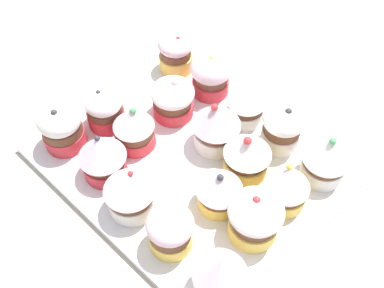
% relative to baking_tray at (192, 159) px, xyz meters
% --- Properties ---
extents(ground_plane, '(1.80, 1.80, 0.03)m').
position_rel_baking_tray_xyz_m(ground_plane, '(0.00, 0.00, -0.02)').
color(ground_plane, '#B2A899').
extents(baking_tray, '(0.33, 0.40, 0.01)m').
position_rel_baking_tray_xyz_m(baking_tray, '(0.00, 0.00, 0.00)').
color(baking_tray, silver).
rests_on(baking_tray, ground_plane).
extents(cupcake_0, '(0.06, 0.06, 0.07)m').
position_rel_baking_tray_xyz_m(cupcake_0, '(-0.11, -0.15, 0.04)').
color(cupcake_0, white).
rests_on(cupcake_0, baking_tray).
extents(cupcake_1, '(0.07, 0.07, 0.07)m').
position_rel_baking_tray_xyz_m(cupcake_1, '(-0.03, -0.14, 0.04)').
color(cupcake_1, '#EFC651').
rests_on(cupcake_1, baking_tray).
extents(cupcake_2, '(0.06, 0.06, 0.07)m').
position_rel_baking_tray_xyz_m(cupcake_2, '(0.03, -0.14, 0.04)').
color(cupcake_2, '#EFC651').
rests_on(cupcake_2, baking_tray).
extents(cupcake_3, '(0.06, 0.06, 0.08)m').
position_rel_baking_tray_xyz_m(cupcake_3, '(0.10, -0.15, 0.05)').
color(cupcake_3, white).
rests_on(cupcake_3, baking_tray).
extents(cupcake_4, '(0.06, 0.06, 0.07)m').
position_rel_baking_tray_xyz_m(cupcake_4, '(-0.11, -0.07, 0.04)').
color(cupcake_4, '#EFC651').
rests_on(cupcake_4, baking_tray).
extents(cupcake_5, '(0.06, 0.06, 0.07)m').
position_rel_baking_tray_xyz_m(cupcake_5, '(-0.03, -0.08, 0.04)').
color(cupcake_5, '#EFC651').
rests_on(cupcake_5, baking_tray).
extents(cupcake_6, '(0.06, 0.06, 0.08)m').
position_rel_baking_tray_xyz_m(cupcake_6, '(0.03, -0.07, 0.04)').
color(cupcake_6, '#EFC651').
rests_on(cupcake_6, baking_tray).
extents(cupcake_7, '(0.06, 0.06, 0.07)m').
position_rel_baking_tray_xyz_m(cupcake_7, '(0.11, -0.07, 0.04)').
color(cupcake_7, white).
rests_on(cupcake_7, baking_tray).
extents(cupcake_8, '(0.07, 0.07, 0.08)m').
position_rel_baking_tray_xyz_m(cupcake_8, '(-0.11, -0.00, 0.04)').
color(cupcake_8, white).
rests_on(cupcake_8, baking_tray).
extents(cupcake_9, '(0.07, 0.07, 0.08)m').
position_rel_baking_tray_xyz_m(cupcake_9, '(0.04, -0.01, 0.05)').
color(cupcake_9, white).
rests_on(cupcake_9, baking_tray).
extents(cupcake_10, '(0.06, 0.06, 0.08)m').
position_rel_baking_tray_xyz_m(cupcake_10, '(0.11, -0.01, 0.04)').
color(cupcake_10, white).
rests_on(cupcake_10, baking_tray).
extents(cupcake_11, '(0.06, 0.06, 0.08)m').
position_rel_baking_tray_xyz_m(cupcake_11, '(-0.10, 0.07, 0.04)').
color(cupcake_11, '#D1333D').
rests_on(cupcake_11, baking_tray).
extents(cupcake_12, '(0.06, 0.06, 0.08)m').
position_rel_baking_tray_xyz_m(cupcake_12, '(-0.04, 0.08, 0.04)').
color(cupcake_12, '#D1333D').
rests_on(cupcake_12, baking_tray).
extents(cupcake_13, '(0.07, 0.07, 0.06)m').
position_rel_baking_tray_xyz_m(cupcake_13, '(0.04, 0.08, 0.04)').
color(cupcake_13, '#D1333D').
rests_on(cupcake_13, baking_tray).
extents(cupcake_14, '(0.06, 0.06, 0.07)m').
position_rel_baking_tray_xyz_m(cupcake_14, '(0.11, 0.07, 0.04)').
color(cupcake_14, '#D1333D').
rests_on(cupcake_14, baking_tray).
extents(cupcake_15, '(0.06, 0.06, 0.08)m').
position_rel_baking_tray_xyz_m(cupcake_15, '(-0.11, 0.15, 0.04)').
color(cupcake_15, '#D1333D').
rests_on(cupcake_15, baking_tray).
extents(cupcake_16, '(0.06, 0.06, 0.07)m').
position_rel_baking_tray_xyz_m(cupcake_16, '(-0.04, 0.14, 0.04)').
color(cupcake_16, '#D1333D').
rests_on(cupcake_16, baking_tray).
extents(cupcake_17, '(0.06, 0.06, 0.07)m').
position_rel_baking_tray_xyz_m(cupcake_17, '(0.11, 0.14, 0.04)').
color(cupcake_17, '#EFC651').
rests_on(cupcake_17, baking_tray).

